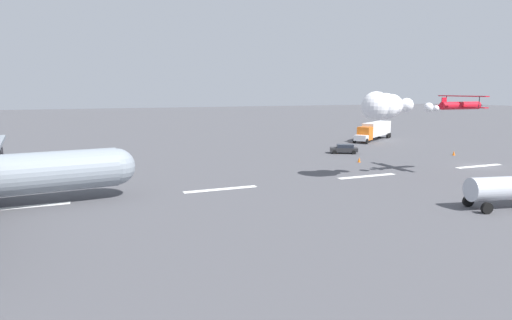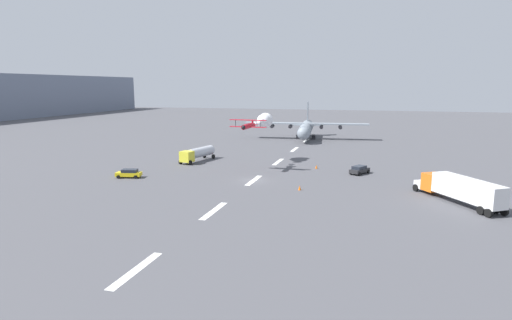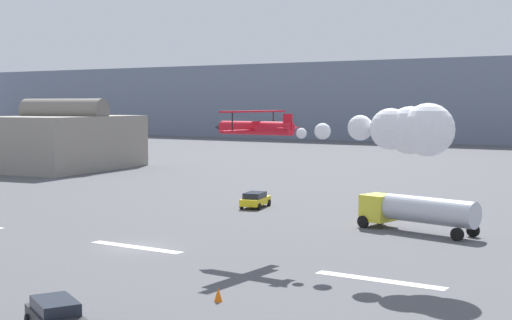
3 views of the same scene
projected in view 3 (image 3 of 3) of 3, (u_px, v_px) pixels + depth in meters
ground_plane at (136, 247)px, 53.71m from camera, size 440.00×440.00×0.00m
runway_stripe_4 at (136, 247)px, 53.71m from camera, size 8.00×0.90×0.01m
runway_stripe_5 at (379, 280)px, 43.68m from camera, size 8.00×0.90×0.01m
stunt_biplane_red at (395, 129)px, 45.96m from camera, size 17.43×7.13×3.18m
fuel_tanker_truck at (416, 210)px, 59.86m from camera, size 10.21×4.64×2.90m
followme_car_yellow at (56, 316)px, 33.50m from camera, size 4.79×3.69×1.52m
airport_staff_sedan at (255, 199)px, 74.07m from camera, size 2.82×4.66×1.52m
hangar_building at (64, 141)px, 117.20m from camera, size 18.83×25.74×10.97m
traffic_cone_far at (218, 294)px, 38.96m from camera, size 0.44×0.44×0.75m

